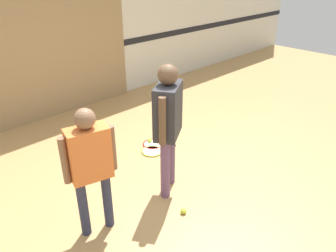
{
  "coord_description": "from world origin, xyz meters",
  "views": [
    {
      "loc": [
        -2.04,
        -2.29,
        2.5
      ],
      "look_at": [
        0.2,
        0.02,
        0.86
      ],
      "focal_mm": 35.0,
      "sensor_mm": 36.0,
      "label": 1
    }
  ],
  "objects_px": {
    "tennis_ball_by_spare_racket": "(150,141)",
    "racket_spare_on_floor": "(154,144)",
    "person_student_left": "(90,160)",
    "racket_second_spare": "(153,151)",
    "tennis_ball_near_instructor": "(183,211)",
    "person_instructor": "(168,117)"
  },
  "relations": [
    {
      "from": "tennis_ball_near_instructor",
      "to": "racket_second_spare",
      "type": "bearing_deg",
      "value": 62.29
    },
    {
      "from": "tennis_ball_by_spare_racket",
      "to": "tennis_ball_near_instructor",
      "type": "bearing_deg",
      "value": -118.25
    },
    {
      "from": "person_instructor",
      "to": "tennis_ball_by_spare_racket",
      "type": "distance_m",
      "value": 1.48
    },
    {
      "from": "person_student_left",
      "to": "tennis_ball_near_instructor",
      "type": "distance_m",
      "value": 1.23
    },
    {
      "from": "racket_spare_on_floor",
      "to": "tennis_ball_near_instructor",
      "type": "relative_size",
      "value": 8.76
    },
    {
      "from": "person_student_left",
      "to": "racket_spare_on_floor",
      "type": "relative_size",
      "value": 2.36
    },
    {
      "from": "person_instructor",
      "to": "person_student_left",
      "type": "distance_m",
      "value": 0.99
    },
    {
      "from": "person_instructor",
      "to": "tennis_ball_near_instructor",
      "type": "height_order",
      "value": "person_instructor"
    },
    {
      "from": "person_student_left",
      "to": "tennis_ball_by_spare_racket",
      "type": "height_order",
      "value": "person_student_left"
    },
    {
      "from": "racket_second_spare",
      "to": "person_instructor",
      "type": "bearing_deg",
      "value": -102.02
    },
    {
      "from": "racket_spare_on_floor",
      "to": "person_student_left",
      "type": "bearing_deg",
      "value": -139.84
    },
    {
      "from": "racket_spare_on_floor",
      "to": "person_instructor",
      "type": "bearing_deg",
      "value": -112.35
    },
    {
      "from": "person_student_left",
      "to": "tennis_ball_by_spare_racket",
      "type": "bearing_deg",
      "value": 46.29
    },
    {
      "from": "racket_second_spare",
      "to": "tennis_ball_by_spare_racket",
      "type": "distance_m",
      "value": 0.27
    },
    {
      "from": "racket_second_spare",
      "to": "tennis_ball_near_instructor",
      "type": "height_order",
      "value": "tennis_ball_near_instructor"
    },
    {
      "from": "tennis_ball_near_instructor",
      "to": "racket_spare_on_floor",
      "type": "bearing_deg",
      "value": 59.77
    },
    {
      "from": "person_student_left",
      "to": "tennis_ball_near_instructor",
      "type": "height_order",
      "value": "person_student_left"
    },
    {
      "from": "person_instructor",
      "to": "person_student_left",
      "type": "height_order",
      "value": "person_instructor"
    },
    {
      "from": "racket_second_spare",
      "to": "tennis_ball_near_instructor",
      "type": "bearing_deg",
      "value": -99.63
    },
    {
      "from": "tennis_ball_by_spare_racket",
      "to": "racket_spare_on_floor",
      "type": "bearing_deg",
      "value": -81.81
    },
    {
      "from": "racket_spare_on_floor",
      "to": "tennis_ball_by_spare_racket",
      "type": "height_order",
      "value": "tennis_ball_by_spare_racket"
    },
    {
      "from": "tennis_ball_near_instructor",
      "to": "person_instructor",
      "type": "bearing_deg",
      "value": 66.75
    }
  ]
}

